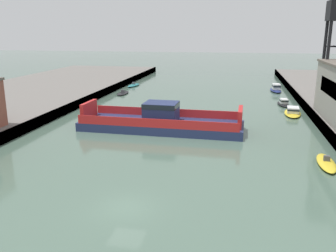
{
  "coord_description": "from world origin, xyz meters",
  "views": [
    {
      "loc": [
        7.61,
        -23.04,
        12.52
      ],
      "look_at": [
        0.0,
        16.18,
        2.0
      ],
      "focal_mm": 38.67,
      "sensor_mm": 36.0,
      "label": 1
    }
  ],
  "objects_px": {
    "moored_boat_mid_right": "(123,93)",
    "moored_boat_far_right": "(283,103)",
    "moored_boat_mid_left": "(134,85)",
    "moored_boat_near_left": "(326,163)",
    "moored_boat_near_right": "(293,112)",
    "moored_boat_far_left": "(276,89)",
    "chain_ferry": "(161,122)"
  },
  "relations": [
    {
      "from": "moored_boat_near_left",
      "to": "moored_boat_near_right",
      "type": "relative_size",
      "value": 0.8
    },
    {
      "from": "moored_boat_near_right",
      "to": "moored_boat_mid_left",
      "type": "height_order",
      "value": "moored_boat_near_right"
    },
    {
      "from": "moored_boat_far_left",
      "to": "moored_boat_far_right",
      "type": "bearing_deg",
      "value": -90.34
    },
    {
      "from": "moored_boat_mid_left",
      "to": "moored_boat_near_right",
      "type": "bearing_deg",
      "value": -36.39
    },
    {
      "from": "moored_boat_near_left",
      "to": "moored_boat_far_left",
      "type": "relative_size",
      "value": 0.87
    },
    {
      "from": "chain_ferry",
      "to": "moored_boat_mid_right",
      "type": "distance_m",
      "value": 29.0
    },
    {
      "from": "moored_boat_near_right",
      "to": "moored_boat_far_left",
      "type": "distance_m",
      "value": 22.33
    },
    {
      "from": "moored_boat_mid_right",
      "to": "moored_boat_far_right",
      "type": "distance_m",
      "value": 31.57
    },
    {
      "from": "moored_boat_near_left",
      "to": "moored_boat_near_right",
      "type": "xyz_separation_m",
      "value": [
        -0.21,
        22.05,
        0.23
      ]
    },
    {
      "from": "moored_boat_mid_right",
      "to": "moored_boat_far_right",
      "type": "bearing_deg",
      "value": -10.83
    },
    {
      "from": "moored_boat_mid_right",
      "to": "moored_boat_mid_left",
      "type": "bearing_deg",
      "value": 94.41
    },
    {
      "from": "moored_boat_near_right",
      "to": "moored_boat_mid_left",
      "type": "bearing_deg",
      "value": 143.61
    },
    {
      "from": "moored_boat_mid_left",
      "to": "moored_boat_far_left",
      "type": "xyz_separation_m",
      "value": [
        31.93,
        -1.59,
        0.38
      ]
    },
    {
      "from": "chain_ferry",
      "to": "moored_boat_near_right",
      "type": "relative_size",
      "value": 3.05
    },
    {
      "from": "moored_boat_mid_left",
      "to": "moored_boat_mid_right",
      "type": "relative_size",
      "value": 1.04
    },
    {
      "from": "moored_boat_mid_right",
      "to": "moored_boat_near_right",
      "type": "bearing_deg",
      "value": -22.6
    },
    {
      "from": "moored_boat_far_left",
      "to": "moored_boat_mid_left",
      "type": "bearing_deg",
      "value": 177.16
    },
    {
      "from": "moored_boat_mid_left",
      "to": "moored_boat_far_left",
      "type": "bearing_deg",
      "value": -2.84
    },
    {
      "from": "moored_boat_far_left",
      "to": "moored_boat_near_left",
      "type": "bearing_deg",
      "value": -89.06
    },
    {
      "from": "moored_boat_near_right",
      "to": "moored_boat_far_right",
      "type": "relative_size",
      "value": 1.36
    },
    {
      "from": "moored_boat_mid_left",
      "to": "moored_boat_mid_right",
      "type": "xyz_separation_m",
      "value": [
        0.83,
        -10.75,
        -0.05
      ]
    },
    {
      "from": "chain_ferry",
      "to": "moored_boat_mid_left",
      "type": "xyz_separation_m",
      "value": [
        -14.36,
        36.39,
        -0.85
      ]
    },
    {
      "from": "moored_boat_mid_left",
      "to": "moored_boat_near_left",
      "type": "bearing_deg",
      "value": -54.61
    },
    {
      "from": "chain_ferry",
      "to": "moored_boat_near_left",
      "type": "relative_size",
      "value": 3.81
    },
    {
      "from": "moored_boat_near_left",
      "to": "chain_ferry",
      "type": "bearing_deg",
      "value": 152.38
    },
    {
      "from": "moored_boat_near_left",
      "to": "moored_boat_mid_left",
      "type": "xyz_separation_m",
      "value": [
        -32.65,
        45.96,
        0.01
      ]
    },
    {
      "from": "moored_boat_near_left",
      "to": "moored_boat_mid_right",
      "type": "height_order",
      "value": "moored_boat_near_left"
    },
    {
      "from": "moored_boat_near_left",
      "to": "moored_boat_mid_left",
      "type": "distance_m",
      "value": 56.37
    },
    {
      "from": "moored_boat_near_right",
      "to": "moored_boat_mid_right",
      "type": "height_order",
      "value": "moored_boat_near_right"
    },
    {
      "from": "moored_boat_far_left",
      "to": "moored_boat_far_right",
      "type": "height_order",
      "value": "moored_boat_far_left"
    },
    {
      "from": "moored_boat_near_left",
      "to": "moored_boat_far_left",
      "type": "bearing_deg",
      "value": 90.94
    },
    {
      "from": "moored_boat_near_right",
      "to": "moored_boat_far_left",
      "type": "height_order",
      "value": "moored_boat_far_left"
    }
  ]
}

